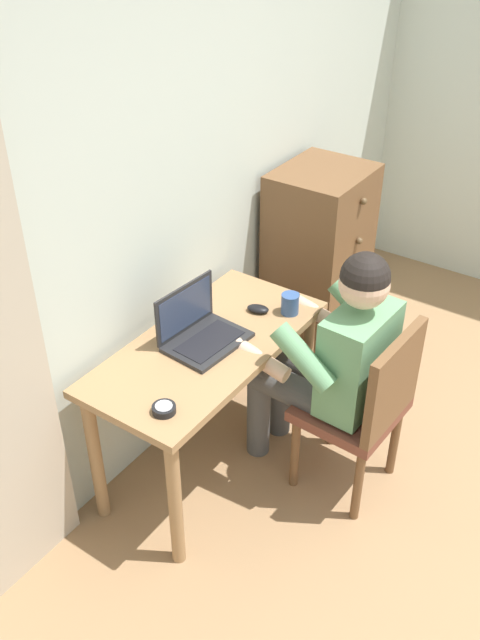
# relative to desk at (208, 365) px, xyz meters

# --- Properties ---
(wall_back) EXTENTS (4.80, 0.05, 2.50)m
(wall_back) POSITION_rel_desk_xyz_m (0.25, 0.34, 0.66)
(wall_back) COLOR silver
(wall_back) RESTS_ON ground_plane
(desk) EXTENTS (1.13, 0.54, 0.71)m
(desk) POSITION_rel_desk_xyz_m (0.00, 0.00, 0.00)
(desk) COLOR #9E754C
(desk) RESTS_ON ground_plane
(dresser) EXTENTS (0.51, 0.46, 1.10)m
(dresser) POSITION_rel_desk_xyz_m (1.09, 0.06, -0.04)
(dresser) COLOR brown
(dresser) RESTS_ON ground_plane
(chair) EXTENTS (0.44, 0.42, 0.87)m
(chair) POSITION_rel_desk_xyz_m (0.27, -0.63, -0.11)
(chair) COLOR brown
(chair) RESTS_ON ground_plane
(person_seated) EXTENTS (0.54, 0.60, 1.19)m
(person_seated) POSITION_rel_desk_xyz_m (0.28, -0.45, 0.07)
(person_seated) COLOR #4C4C4C
(person_seated) RESTS_ON ground_plane
(laptop) EXTENTS (0.36, 0.28, 0.24)m
(laptop) POSITION_rel_desk_xyz_m (0.00, 0.04, 0.17)
(laptop) COLOR #232326
(laptop) RESTS_ON desk
(computer_mouse) EXTENTS (0.09, 0.11, 0.03)m
(computer_mouse) POSITION_rel_desk_xyz_m (0.32, -0.05, 0.13)
(computer_mouse) COLOR black
(computer_mouse) RESTS_ON desk
(desk_clock) EXTENTS (0.09, 0.09, 0.03)m
(desk_clock) POSITION_rel_desk_xyz_m (-0.44, -0.13, 0.13)
(desk_clock) COLOR black
(desk_clock) RESTS_ON desk
(coffee_mug) EXTENTS (0.12, 0.08, 0.09)m
(coffee_mug) POSITION_rel_desk_xyz_m (0.40, -0.17, 0.17)
(coffee_mug) COLOR #33518C
(coffee_mug) RESTS_ON desk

